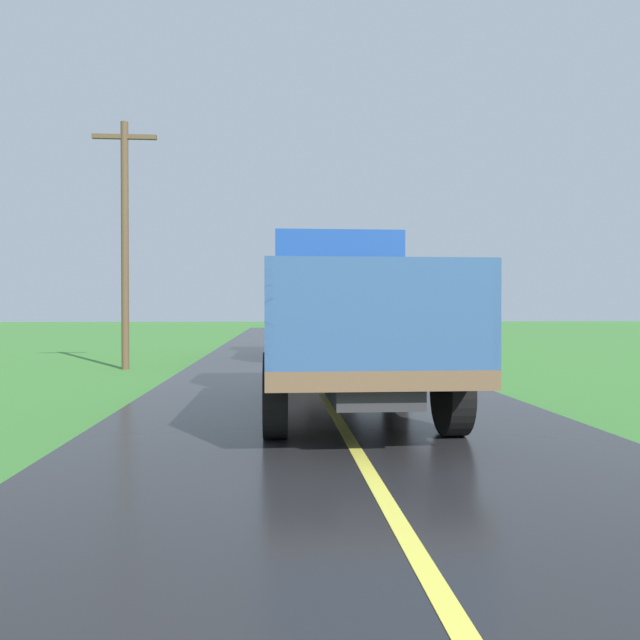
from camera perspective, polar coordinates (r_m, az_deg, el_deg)
banana_truck_near at (r=9.53m, az=2.11°, el=0.21°), size 2.38×5.82×2.80m
banana_truck_far at (r=20.57m, az=-1.38°, el=0.57°), size 2.38×5.81×2.80m
utility_pole_roadside at (r=17.21m, az=-17.98°, el=7.50°), size 1.70×0.20×6.67m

